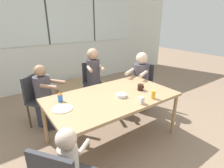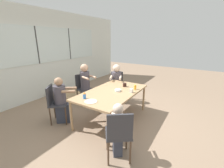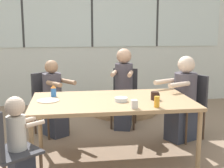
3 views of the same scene
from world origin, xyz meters
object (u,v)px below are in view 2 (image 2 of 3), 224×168
object	(u,v)px
juice_glass	(135,87)
bowl_white_shallow	(118,90)
person_woman_green_shirt	(62,102)
sippy_cup	(84,95)
chair_for_toddler	(119,132)
person_man_teal_shirt	(116,85)
chair_for_man_teal_shirt	(117,83)
person_toddler	(118,130)
person_man_blue_shirt	(86,86)
coffee_mug	(125,85)
folded_table_stack	(70,95)
milk_carton_small	(131,91)
chair_for_woman_green_shirt	(55,101)
chair_for_man_blue_shirt	(83,86)

from	to	relation	value
juice_glass	bowl_white_shallow	size ratio (longest dim) A/B	0.79
person_woman_green_shirt	sippy_cup	xyz separation A→B (m)	(0.03, -0.68, 0.29)
sippy_cup	juice_glass	distance (m)	1.25
person_woman_green_shirt	sippy_cup	size ratio (longest dim) A/B	7.78
chair_for_toddler	person_man_teal_shirt	distance (m)	2.46
chair_for_man_teal_shirt	person_toddler	world-z (taller)	person_toddler
person_toddler	sippy_cup	bearing A→B (deg)	127.18
person_man_blue_shirt	coffee_mug	bearing A→B (deg)	113.75
sippy_cup	chair_for_man_teal_shirt	bearing A→B (deg)	9.84
bowl_white_shallow	folded_table_stack	size ratio (longest dim) A/B	0.12
person_man_blue_shirt	sippy_cup	bearing A→B (deg)	57.66
person_man_blue_shirt	person_man_teal_shirt	xyz separation A→B (m)	(0.71, -0.61, -0.05)
chair_for_man_teal_shirt	coffee_mug	xyz separation A→B (m)	(-0.71, -0.65, 0.23)
chair_for_man_teal_shirt	milk_carton_small	distance (m)	1.43
juice_glass	person_man_teal_shirt	bearing A→B (deg)	54.82
person_woman_green_shirt	folded_table_stack	bearing A→B (deg)	-174.73
folded_table_stack	chair_for_woman_green_shirt	bearing A→B (deg)	-143.65
person_woman_green_shirt	chair_for_toddler	bearing A→B (deg)	41.11
person_woman_green_shirt	coffee_mug	bearing A→B (deg)	102.54
chair_for_man_blue_shirt	person_woman_green_shirt	world-z (taller)	person_woman_green_shirt
chair_for_man_blue_shirt	milk_carton_small	distance (m)	1.70
person_man_blue_shirt	folded_table_stack	world-z (taller)	person_man_blue_shirt
milk_carton_small	person_toddler	bearing A→B (deg)	-165.33
person_man_teal_shirt	person_toddler	bearing A→B (deg)	95.61
person_man_teal_shirt	folded_table_stack	distance (m)	1.66
chair_for_man_blue_shirt	juice_glass	world-z (taller)	chair_for_man_blue_shirt
person_man_teal_shirt	person_woman_green_shirt	bearing A→B (deg)	50.65
juice_glass	sippy_cup	bearing A→B (deg)	148.91
chair_for_man_blue_shirt	bowl_white_shallow	bearing A→B (deg)	94.64
person_man_blue_shirt	chair_for_man_blue_shirt	bearing A→B (deg)	-90.00
person_woman_green_shirt	person_man_blue_shirt	xyz separation A→B (m)	(1.03, 0.19, 0.08)
juice_glass	milk_carton_small	distance (m)	0.24
chair_for_woman_green_shirt	folded_table_stack	world-z (taller)	chair_for_woman_green_shirt
person_man_blue_shirt	person_toddler	xyz separation A→B (m)	(-1.27, -1.81, -0.10)
person_woman_green_shirt	folded_table_stack	distance (m)	1.65
chair_for_man_teal_shirt	chair_for_toddler	size ratio (longest dim) A/B	1.00
chair_for_woman_green_shirt	folded_table_stack	xyz separation A→B (m)	(1.28, 0.94, -0.46)
chair_for_woman_green_shirt	juice_glass	world-z (taller)	chair_for_woman_green_shirt
chair_for_man_teal_shirt	person_woman_green_shirt	distance (m)	1.92
sippy_cup	bowl_white_shallow	bearing A→B (deg)	-25.15
chair_for_man_blue_shirt	chair_for_man_teal_shirt	size ratio (longest dim) A/B	1.00
coffee_mug	folded_table_stack	world-z (taller)	coffee_mug
person_woman_green_shirt	person_toddler	xyz separation A→B (m)	(-0.24, -1.62, -0.02)
chair_for_woman_green_shirt	milk_carton_small	world-z (taller)	chair_for_woman_green_shirt
chair_for_toddler	bowl_white_shallow	distance (m)	1.35
chair_for_woman_green_shirt	person_man_teal_shirt	world-z (taller)	person_man_teal_shirt
chair_for_man_blue_shirt	bowl_white_shallow	size ratio (longest dim) A/B	6.14
chair_for_man_teal_shirt	milk_carton_small	xyz separation A→B (m)	(-1.02, -0.98, 0.23)
juice_glass	person_man_blue_shirt	bearing A→B (deg)	92.77
chair_for_man_teal_shirt	coffee_mug	world-z (taller)	chair_for_man_teal_shirt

